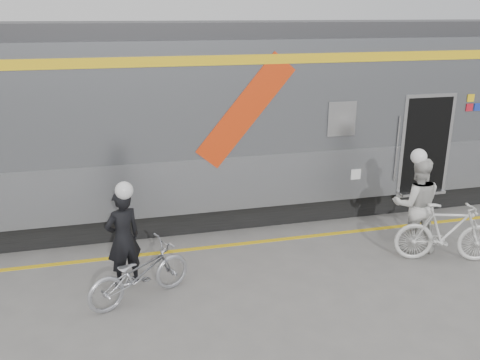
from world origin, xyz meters
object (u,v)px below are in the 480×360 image
object	(u,v)px
man	(123,238)
bicycle_right	(446,232)
bicycle_left	(139,273)
woman	(416,205)

from	to	relation	value
man	bicycle_right	bearing A→B (deg)	149.59
man	bicycle_right	size ratio (longest dim) A/B	0.90
bicycle_left	woman	size ratio (longest dim) A/B	0.95
man	woman	xyz separation A→B (m)	(5.30, -0.01, 0.08)
man	bicycle_left	world-z (taller)	man
man	bicycle_left	xyz separation A→B (m)	(0.20, -0.55, -0.37)
bicycle_left	woman	distance (m)	5.15
bicycle_left	woman	world-z (taller)	woman
woman	bicycle_right	bearing A→B (deg)	136.24
man	bicycle_right	distance (m)	5.64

